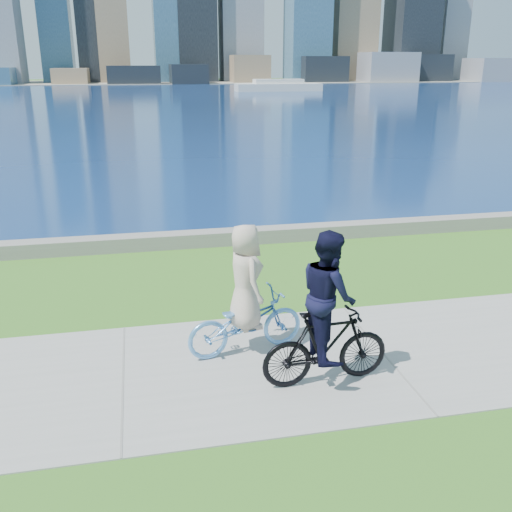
{
  "coord_description": "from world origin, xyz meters",
  "views": [
    {
      "loc": [
        0.41,
        -7.43,
        4.36
      ],
      "look_at": [
        2.37,
        1.93,
        1.1
      ],
      "focal_mm": 40.0,
      "sensor_mm": 36.0,
      "label": 1
    }
  ],
  "objects": [
    {
      "name": "cyclist_man",
      "position": [
        2.83,
        -0.63,
        0.97
      ],
      "size": [
        0.72,
        1.87,
        2.25
      ],
      "rotation": [
        0.0,
        0.0,
        1.62
      ],
      "color": "black",
      "rests_on": "ground"
    },
    {
      "name": "bay_water",
      "position": [
        0.0,
        72.0,
        0.0
      ],
      "size": [
        320.0,
        131.0,
        0.01
      ],
      "primitive_type": "cube",
      "color": "navy",
      "rests_on": "ground"
    },
    {
      "name": "seawall",
      "position": [
        0.0,
        6.2,
        0.17
      ],
      "size": [
        90.0,
        0.5,
        0.35
      ],
      "primitive_type": "cube",
      "color": "slate",
      "rests_on": "ground"
    },
    {
      "name": "far_shore",
      "position": [
        0.0,
        130.0,
        0.06
      ],
      "size": [
        320.0,
        30.0,
        0.12
      ],
      "primitive_type": "cube",
      "color": "gray",
      "rests_on": "ground"
    },
    {
      "name": "ground",
      "position": [
        0.0,
        0.0,
        0.0
      ],
      "size": [
        320.0,
        320.0,
        0.0
      ],
      "primitive_type": "plane",
      "color": "#30651A",
      "rests_on": "ground"
    },
    {
      "name": "ferry_far",
      "position": [
        23.05,
        83.67,
        0.76
      ],
      "size": [
        13.5,
        3.86,
        1.83
      ],
      "color": "silver",
      "rests_on": "ground"
    },
    {
      "name": "concrete_path",
      "position": [
        0.0,
        0.0,
        0.01
      ],
      "size": [
        80.0,
        3.5,
        0.02
      ],
      "primitive_type": "cube",
      "color": "gray",
      "rests_on": "ground"
    },
    {
      "name": "cyclist_woman",
      "position": [
        1.9,
        0.5,
        0.79
      ],
      "size": [
        1.01,
        1.98,
        2.08
      ],
      "rotation": [
        0.0,
        0.0,
        1.76
      ],
      "color": "#5D9EE3",
      "rests_on": "ground"
    }
  ]
}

